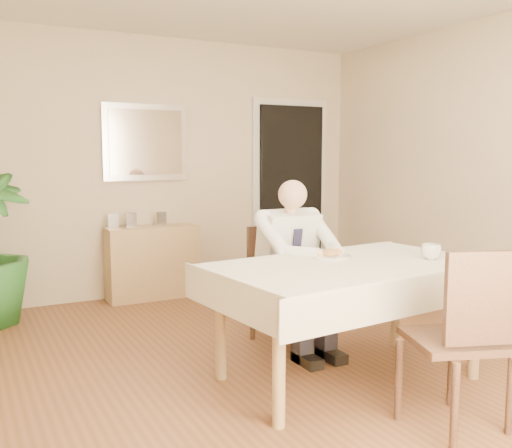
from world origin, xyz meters
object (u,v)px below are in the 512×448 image
dining_table (349,276)px  seated_man (299,258)px  chair_near (469,330)px  coffee_mug (431,252)px  chair_far (279,277)px  sideboard (153,262)px

dining_table → seated_man: 0.59m
chair_near → coffee_mug: size_ratio=7.69×
chair_far → coffee_mug: (0.54, -1.02, 0.31)m
chair_far → coffee_mug: size_ratio=6.99×
dining_table → coffee_mug: bearing=-20.6°
chair_near → sideboard: size_ratio=1.07×
coffee_mug → sideboard: bearing=110.2°
chair_far → chair_near: 1.76m
chair_far → sideboard: (-0.47, 1.72, -0.13)m
seated_man → coffee_mug: seated_man is taller
coffee_mug → sideboard: size_ratio=0.14×
chair_near → coffee_mug: chair_near is taller
chair_near → sideboard: chair_near is taller
seated_man → coffee_mug: size_ratio=9.88×
sideboard → chair_near: bearing=-80.8°
chair_near → seated_man: bearing=113.6°
dining_table → chair_near: 0.89m
chair_near → sideboard: bearing=119.1°
dining_table → seated_man: seated_man is taller
dining_table → chair_far: size_ratio=2.06×
chair_near → dining_table: bearing=116.0°
dining_table → chair_far: 0.90m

